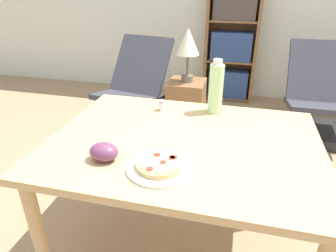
# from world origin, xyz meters

# --- Properties ---
(ground_plane) EXTENTS (14.00, 14.00, 0.00)m
(ground_plane) POSITION_xyz_m (0.00, 0.00, 0.00)
(ground_plane) COLOR #9E7F5B
(dining_table) EXTENTS (1.24, 0.93, 0.75)m
(dining_table) POSITION_xyz_m (-0.07, -0.13, 0.66)
(dining_table) COLOR tan
(dining_table) RESTS_ON ground_plane
(pizza_on_plate) EXTENTS (0.27, 0.27, 0.04)m
(pizza_on_plate) POSITION_xyz_m (-0.12, -0.39, 0.76)
(pizza_on_plate) COLOR white
(pizza_on_plate) RESTS_ON dining_table
(grape_bunch) EXTENTS (0.12, 0.09, 0.08)m
(grape_bunch) POSITION_xyz_m (-0.36, -0.38, 0.79)
(grape_bunch) COLOR #6B3856
(grape_bunch) RESTS_ON dining_table
(drink_bottle) EXTENTS (0.08, 0.08, 0.30)m
(drink_bottle) POSITION_xyz_m (0.03, 0.23, 0.89)
(drink_bottle) COLOR #B7EAA3
(drink_bottle) RESTS_ON dining_table
(salt_shaker) EXTENTS (0.04, 0.04, 0.06)m
(salt_shaker) POSITION_xyz_m (-0.26, 0.17, 0.78)
(salt_shaker) COLOR white
(salt_shaker) RESTS_ON dining_table
(lounge_chair_near) EXTENTS (0.70, 0.86, 0.88)m
(lounge_chair_near) POSITION_xyz_m (-0.89, 1.39, 0.29)
(lounge_chair_near) COLOR black
(lounge_chair_near) RESTS_ON ground_plane
(lounge_chair_far) EXTENTS (0.58, 0.76, 0.88)m
(lounge_chair_far) POSITION_xyz_m (0.89, 1.60, 0.29)
(lounge_chair_far) COLOR black
(lounge_chair_far) RESTS_ON ground_plane
(bookshelf) EXTENTS (0.62, 0.29, 1.46)m
(bookshelf) POSITION_xyz_m (-0.00, 2.45, 0.69)
(bookshelf) COLOR brown
(bookshelf) RESTS_ON ground_plane
(side_table) EXTENTS (0.34, 0.34, 0.54)m
(side_table) POSITION_xyz_m (-0.34, 1.35, 0.27)
(side_table) COLOR brown
(side_table) RESTS_ON ground_plane
(table_lamp) EXTENTS (0.21, 0.21, 0.49)m
(table_lamp) POSITION_xyz_m (-0.34, 1.35, 0.89)
(table_lamp) COLOR #665B51
(table_lamp) RESTS_ON side_table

